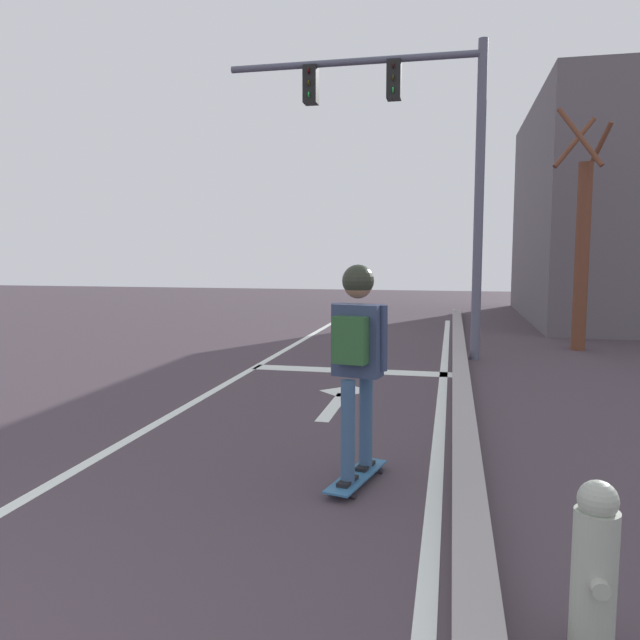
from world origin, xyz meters
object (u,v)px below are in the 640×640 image
(skateboard, at_px, (357,476))
(fire_hydrant, at_px, (594,568))
(traffic_signal_mast, at_px, (412,135))
(skater, at_px, (357,343))
(roadside_tree, at_px, (582,245))

(skateboard, height_order, fire_hydrant, fire_hydrant)
(traffic_signal_mast, bearing_deg, skater, -89.83)
(skater, distance_m, traffic_signal_mast, 6.76)
(traffic_signal_mast, height_order, roadside_tree, traffic_signal_mast)
(skateboard, relative_size, traffic_signal_mast, 0.17)
(traffic_signal_mast, relative_size, roadside_tree, 1.19)
(skateboard, distance_m, traffic_signal_mast, 7.25)
(traffic_signal_mast, bearing_deg, fire_hydrant, -80.08)
(skateboard, bearing_deg, fire_hydrant, -52.93)
(skater, xyz_separation_m, roadside_tree, (3.09, 7.70, 0.87))
(traffic_signal_mast, xyz_separation_m, roadside_tree, (3.11, 1.51, -1.86))
(traffic_signal_mast, height_order, fire_hydrant, traffic_signal_mast)
(skateboard, height_order, skater, skater)
(skateboard, xyz_separation_m, fire_hydrant, (1.38, -1.82, 0.35))
(fire_hydrant, bearing_deg, skateboard, 127.07)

